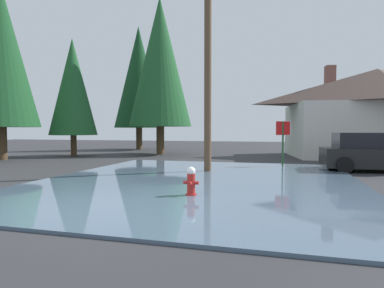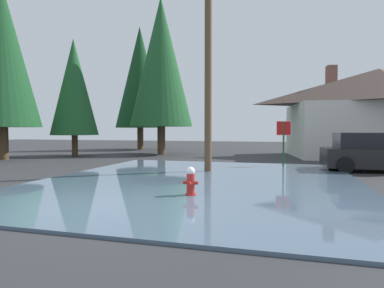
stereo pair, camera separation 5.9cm
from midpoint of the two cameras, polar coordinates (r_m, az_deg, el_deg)
The scene contains 12 objects.
ground_plane at distance 7.56m, azimuth -15.08°, elevation -10.94°, with size 80.00×80.00×0.10m, color #2D2D30.
flood_puddle at distance 10.77m, azimuth 1.46°, elevation -6.37°, with size 10.00×11.74×0.07m, color #4C6075.
lane_stop_bar at distance 6.87m, azimuth -24.33°, elevation -11.99°, with size 3.89×0.30×0.01m, color silver.
fire_hydrant at distance 8.25m, azimuth -0.05°, elevation -6.69°, with size 0.39×0.33×0.77m.
utility_pole at distance 13.29m, azimuth 2.96°, elevation 16.76°, with size 1.60×0.28×9.57m.
stop_sign_far at distance 15.31m, azimuth 15.72°, elevation 1.55°, with size 0.64×0.08×2.08m.
house at distance 23.16m, azimuth 29.66°, elevation 4.95°, with size 11.59×7.80×5.83m.
parked_car at distance 15.15m, azimuth 29.29°, elevation -1.38°, with size 4.24×2.16×1.57m.
pine_tree_tall_left at distance 22.86m, azimuth -5.33°, elevation 13.98°, with size 4.24×4.24×10.60m.
pine_tree_mid_left at distance 21.66m, azimuth -30.14°, elevation 13.66°, with size 4.08×4.08×10.20m.
pine_tree_short_left at distance 28.40m, azimuth -8.97°, elevation 11.33°, with size 4.12×4.12×10.29m.
pine_tree_far_center at distance 22.55m, azimuth -19.74°, elevation 9.28°, with size 2.99×2.99×7.48m.
Camera 2 is at (3.78, -6.32, 1.70)m, focal length 30.73 mm.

